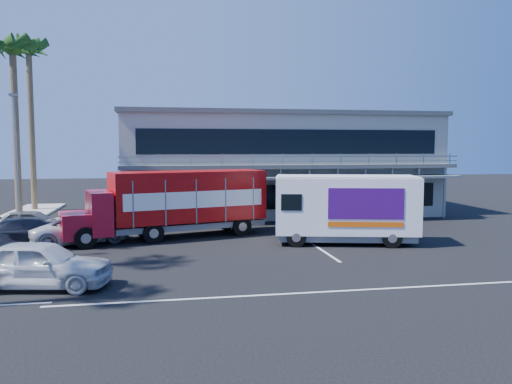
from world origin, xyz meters
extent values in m
plane|color=black|center=(0.00, 0.00, 0.00)|extent=(120.00, 120.00, 0.00)
cube|color=#9DA093|center=(3.00, 15.00, 3.50)|extent=(22.00, 10.00, 7.00)
cube|color=#515454|center=(3.00, 15.00, 7.15)|extent=(22.40, 10.40, 0.30)
cube|color=#515454|center=(3.00, 9.40, 3.60)|extent=(22.00, 1.20, 0.25)
cube|color=gray|center=(3.00, 8.85, 4.10)|extent=(22.00, 0.08, 0.90)
cube|color=slate|center=(3.00, 9.10, 2.90)|extent=(22.00, 1.80, 0.15)
cube|color=black|center=(3.00, 9.98, 1.60)|extent=(20.00, 0.06, 1.60)
cube|color=black|center=(3.00, 9.98, 5.20)|extent=(20.00, 0.06, 1.60)
cylinder|color=brown|center=(-14.70, 13.00, 5.50)|extent=(0.44, 0.44, 11.00)
sphere|color=#124117|center=(-14.70, 13.00, 11.20)|extent=(1.10, 1.10, 1.10)
cylinder|color=brown|center=(-15.10, 18.50, 6.00)|extent=(0.44, 0.44, 12.00)
sphere|color=#124117|center=(-15.10, 18.50, 12.20)|extent=(1.10, 1.10, 1.10)
cylinder|color=gray|center=(-14.20, 11.00, 4.00)|extent=(0.14, 0.14, 8.00)
cube|color=gray|center=(-14.20, 11.00, 8.00)|extent=(0.50, 0.25, 0.18)
cube|color=#A80D20|center=(-9.59, 3.80, 1.02)|extent=(1.98, 2.59, 1.22)
cube|color=#A80D20|center=(-8.51, 4.10, 1.58)|extent=(1.66, 2.72, 2.14)
cube|color=black|center=(-8.51, 4.10, 2.19)|extent=(0.62, 2.10, 0.71)
cube|color=#B60B0C|center=(-4.00, 5.35, 2.24)|extent=(8.52, 4.62, 2.64)
cube|color=slate|center=(-4.00, 5.35, 0.66)|extent=(8.42, 4.25, 0.31)
cube|color=white|center=(-3.66, 4.11, 2.14)|extent=(7.22, 2.02, 0.86)
cube|color=white|center=(-4.34, 6.58, 2.14)|extent=(7.22, 2.02, 0.86)
cylinder|color=black|center=(-9.00, 2.81, 0.53)|extent=(1.09, 0.55, 1.06)
cylinder|color=black|center=(-9.59, 4.96, 0.53)|extent=(1.09, 0.55, 1.06)
cylinder|color=black|center=(-5.86, 3.67, 0.53)|extent=(1.09, 0.55, 1.06)
cylinder|color=black|center=(-6.45, 5.83, 0.53)|extent=(1.09, 0.55, 1.06)
cylinder|color=black|center=(-1.15, 4.97, 0.53)|extent=(1.09, 0.55, 1.06)
cylinder|color=black|center=(-1.75, 7.13, 0.53)|extent=(1.09, 0.55, 1.06)
cube|color=white|center=(3.68, 2.00, 1.95)|extent=(7.36, 3.91, 2.80)
cube|color=slate|center=(3.68, 2.00, 0.40)|extent=(7.03, 3.62, 0.35)
cube|color=black|center=(0.29, 2.78, 2.25)|extent=(0.50, 1.93, 0.95)
cube|color=white|center=(3.68, 2.00, 3.38)|extent=(7.21, 3.83, 0.08)
cube|color=#430B6A|center=(4.19, 0.64, 2.15)|extent=(3.51, 0.84, 1.50)
cube|color=#430B6A|center=(4.73, 3.00, 2.15)|extent=(3.51, 0.84, 1.50)
cube|color=#F2590C|center=(4.18, 0.63, 1.15)|extent=(3.51, 0.83, 0.25)
cylinder|color=black|center=(1.00, 1.53, 0.48)|extent=(1.00, 0.49, 0.96)
cylinder|color=black|center=(1.48, 3.60, 0.48)|extent=(1.00, 0.49, 0.96)
cylinder|color=black|center=(5.49, 0.49, 0.48)|extent=(1.00, 0.49, 0.96)
cylinder|color=black|center=(5.96, 2.56, 0.48)|extent=(1.00, 0.49, 0.96)
imported|color=silver|center=(-9.50, -3.78, 0.83)|extent=(5.12, 2.81, 1.65)
imported|color=silver|center=(-9.50, 4.40, 0.70)|extent=(5.52, 4.07, 1.39)
imported|color=#282A36|center=(-11.58, 4.00, 0.72)|extent=(5.34, 3.61, 1.44)
imported|color=slate|center=(-12.50, 7.20, 0.72)|extent=(4.35, 2.03, 1.44)
camera|label=1|loc=(-5.16, -21.67, 4.82)|focal=35.00mm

